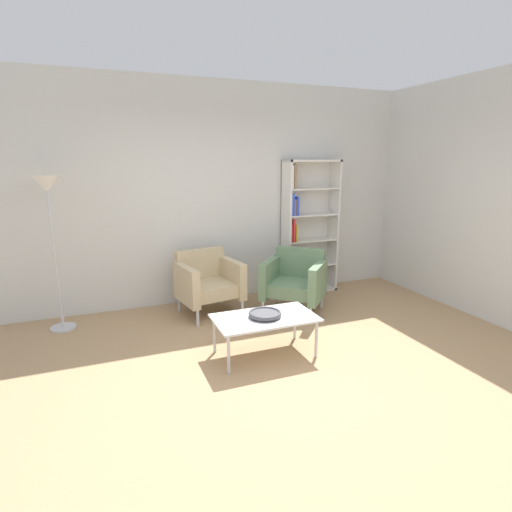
{
  "coord_description": "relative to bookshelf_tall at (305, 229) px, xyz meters",
  "views": [
    {
      "loc": [
        -1.48,
        -2.87,
        1.89
      ],
      "look_at": [
        -0.01,
        0.84,
        0.95
      ],
      "focal_mm": 28.58,
      "sensor_mm": 36.0,
      "label": 1
    }
  ],
  "objects": [
    {
      "name": "plaster_back_panel",
      "position": [
        -1.31,
        0.21,
        0.53
      ],
      "size": [
        6.4,
        0.12,
        2.9
      ],
      "primitive_type": "cube",
      "color": "silver",
      "rests_on": "ground_plane"
    },
    {
      "name": "ground_plane",
      "position": [
        -1.31,
        -2.25,
        -0.92
      ],
      "size": [
        8.32,
        8.32,
        0.0
      ],
      "primitive_type": "plane",
      "color": "tan"
    },
    {
      "name": "bookshelf_tall",
      "position": [
        0.0,
        0.0,
        0.0
      ],
      "size": [
        0.8,
        0.3,
        1.9
      ],
      "color": "silver",
      "rests_on": "ground_plane"
    },
    {
      "name": "decorative_bowl",
      "position": [
        -1.34,
        -1.69,
        -0.49
      ],
      "size": [
        0.32,
        0.32,
        0.05
      ],
      "color": "#4C4C51",
      "rests_on": "coffee_table_low"
    },
    {
      "name": "armchair_corner_red",
      "position": [
        -0.5,
        -0.7,
        -0.51
      ],
      "size": [
        0.95,
        0.95,
        0.78
      ],
      "rotation": [
        0.0,
        0.0,
        -0.76
      ],
      "color": "slate",
      "rests_on": "ground_plane"
    },
    {
      "name": "plaster_right_partition",
      "position": [
        1.55,
        -1.65,
        0.53
      ],
      "size": [
        0.12,
        5.2,
        2.9
      ],
      "primitive_type": "cube",
      "color": "silver",
      "rests_on": "ground_plane"
    },
    {
      "name": "coffee_table_low",
      "position": [
        -1.34,
        -1.69,
        -0.55
      ],
      "size": [
        1.0,
        0.56,
        0.4
      ],
      "color": "silver",
      "rests_on": "ground_plane"
    },
    {
      "name": "armchair_near_window",
      "position": [
        -1.55,
        -0.34,
        -0.51
      ],
      "size": [
        0.82,
        0.77,
        0.78
      ],
      "rotation": [
        0.0,
        0.0,
        0.18
      ],
      "color": "#C6B289",
      "rests_on": "ground_plane"
    },
    {
      "name": "floor_lamp_torchiere",
      "position": [
        -3.25,
        -0.24,
        0.53
      ],
      "size": [
        0.32,
        0.32,
        1.74
      ],
      "color": "silver",
      "rests_on": "ground_plane"
    }
  ]
}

